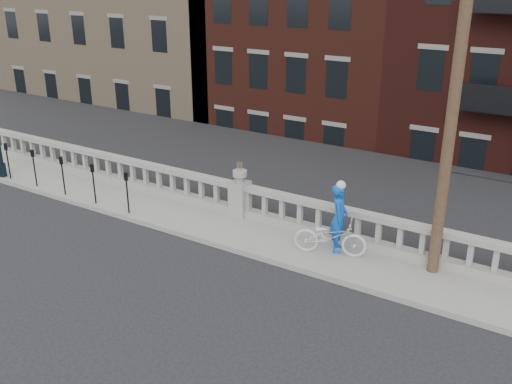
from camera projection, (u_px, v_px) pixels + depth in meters
ground at (157, 270)px, 15.00m from camera, size 120.00×120.00×0.00m
sidewalk at (223, 227)px, 17.33m from camera, size 32.00×2.20×0.15m
balustrade at (240, 200)px, 17.87m from camera, size 28.00×0.34×1.03m
planter_pedestal at (240, 194)px, 17.80m from camera, size 0.55×0.55×1.76m
lower_level at (438, 61)px, 31.88m from camera, size 80.00×44.00×20.80m
utility_pole at (458, 72)px, 12.83m from camera, size 1.60×0.28×10.00m
parking_meter_a at (7, 157)px, 20.85m from camera, size 0.10×0.09×1.36m
parking_meter_b at (34, 164)px, 20.10m from camera, size 0.10×0.09×1.36m
parking_meter_c at (62, 171)px, 19.35m from camera, size 0.10×0.09×1.36m
parking_meter_d at (93, 179)px, 18.61m from camera, size 0.10×0.09×1.36m
parking_meter_e at (127, 188)px, 17.86m from camera, size 0.10×0.09×1.36m
bicycle at (330, 237)px, 15.37m from camera, size 2.08×1.25×1.03m
cyclist at (339, 218)px, 15.42m from camera, size 0.67×0.82×1.93m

